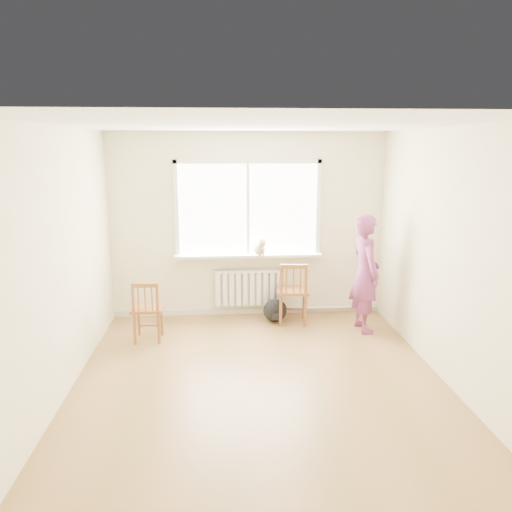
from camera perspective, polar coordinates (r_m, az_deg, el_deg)
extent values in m
plane|color=olive|center=(5.58, 0.44, -14.13)|extent=(4.50, 4.50, 0.00)
plane|color=white|center=(4.99, 0.49, 14.76)|extent=(4.50, 4.50, 0.00)
cube|color=#F0EAC0|center=(7.32, -0.93, 3.48)|extent=(4.00, 0.01, 2.70)
cube|color=white|center=(7.27, -0.93, 5.40)|extent=(2.00, 0.02, 1.30)
cube|color=white|center=(7.20, -0.94, 10.76)|extent=(2.12, 0.05, 0.06)
cube|color=white|center=(7.27, -9.09, 5.24)|extent=(0.06, 0.05, 1.42)
cube|color=white|center=(7.38, 7.13, 5.41)|extent=(0.06, 0.05, 1.42)
cube|color=white|center=(7.25, -0.92, 5.38)|extent=(0.04, 0.05, 1.30)
cube|color=white|center=(7.30, -0.87, 0.08)|extent=(2.15, 0.22, 0.04)
cube|color=white|center=(7.48, -0.88, -3.60)|extent=(1.00, 0.02, 0.55)
cube|color=white|center=(7.43, -0.86, -3.71)|extent=(1.00, 0.10, 0.51)
cube|color=white|center=(7.36, -0.87, -1.76)|extent=(1.00, 0.12, 0.03)
cylinder|color=silver|center=(7.74, 8.46, -5.85)|extent=(1.40, 0.04, 0.04)
cube|color=beige|center=(7.63, -0.89, -6.30)|extent=(4.00, 0.03, 0.08)
cube|color=#945D2B|center=(6.67, -12.27, -5.86)|extent=(0.41, 0.39, 0.04)
cylinder|color=#945D2B|center=(6.87, -10.72, -7.17)|extent=(0.03, 0.03, 0.43)
cylinder|color=#945D2B|center=(6.91, -13.26, -7.15)|extent=(0.03, 0.03, 0.43)
cylinder|color=#945D2B|center=(6.58, -11.06, -8.07)|extent=(0.03, 0.03, 0.43)
cylinder|color=#945D2B|center=(6.63, -13.71, -8.04)|extent=(0.03, 0.03, 0.43)
cylinder|color=#945D2B|center=(6.52, -11.13, -6.49)|extent=(0.04, 0.04, 0.81)
cylinder|color=#945D2B|center=(6.57, -13.80, -6.48)|extent=(0.04, 0.04, 0.81)
cube|color=#945D2B|center=(6.43, -12.63, -3.30)|extent=(0.33, 0.04, 0.05)
cylinder|color=#945D2B|center=(6.46, -11.80, -4.77)|extent=(0.02, 0.02, 0.33)
cylinder|color=#945D2B|center=(6.48, -12.56, -4.77)|extent=(0.02, 0.02, 0.33)
cylinder|color=#945D2B|center=(6.49, -13.31, -4.76)|extent=(0.02, 0.02, 0.33)
cube|color=#945D2B|center=(7.14, 4.23, -3.96)|extent=(0.49, 0.47, 0.04)
cylinder|color=#945D2B|center=(7.38, 5.49, -5.37)|extent=(0.04, 0.04, 0.48)
cylinder|color=#945D2B|center=(7.37, 2.83, -5.36)|extent=(0.04, 0.04, 0.48)
cylinder|color=#945D2B|center=(7.06, 5.64, -6.23)|extent=(0.04, 0.04, 0.48)
cylinder|color=#945D2B|center=(7.05, 2.85, -6.21)|extent=(0.04, 0.04, 0.48)
cylinder|color=#945D2B|center=(7.00, 5.68, -4.57)|extent=(0.04, 0.04, 0.91)
cylinder|color=#945D2B|center=(6.98, 2.87, -4.56)|extent=(0.04, 0.04, 0.91)
cube|color=#945D2B|center=(6.87, 4.33, -1.21)|extent=(0.37, 0.08, 0.06)
cylinder|color=#945D2B|center=(6.93, 5.10, -2.76)|extent=(0.02, 0.02, 0.36)
cylinder|color=#945D2B|center=(6.92, 4.30, -2.75)|extent=(0.02, 0.02, 0.36)
cylinder|color=#945D2B|center=(6.92, 3.51, -2.75)|extent=(0.02, 0.02, 0.36)
imported|color=#BA3E64|center=(6.93, 12.37, -1.94)|extent=(0.46, 0.63, 1.61)
ellipsoid|color=beige|center=(7.21, 0.40, 0.91)|extent=(0.23, 0.30, 0.20)
sphere|color=beige|center=(7.07, 0.70, 1.50)|extent=(0.11, 0.11, 0.11)
cone|color=beige|center=(7.05, 0.47, 1.92)|extent=(0.04, 0.04, 0.04)
cone|color=beige|center=(7.07, 0.93, 1.95)|extent=(0.04, 0.04, 0.04)
cylinder|color=beige|center=(7.36, 0.09, 0.67)|extent=(0.06, 0.18, 0.02)
cylinder|color=beige|center=(7.12, 0.40, 0.35)|extent=(0.02, 0.02, 0.10)
cylinder|color=beige|center=(7.14, 0.86, 0.37)|extent=(0.02, 0.02, 0.10)
ellipsoid|color=black|center=(7.26, 2.20, -6.22)|extent=(0.41, 0.37, 0.34)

